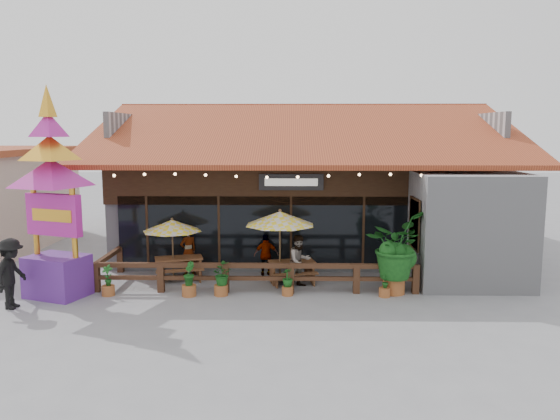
{
  "coord_description": "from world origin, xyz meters",
  "views": [
    {
      "loc": [
        -0.51,
        -16.71,
        4.89
      ],
      "look_at": [
        -0.87,
        1.5,
        2.28
      ],
      "focal_mm": 35.0,
      "sensor_mm": 36.0,
      "label": 1
    }
  ],
  "objects_px": {
    "thai_sign_tower": "(52,179)",
    "umbrella_right": "(280,219)",
    "picnic_table_right": "(292,268)",
    "umbrella_left": "(172,226)",
    "pedestrian": "(11,274)",
    "tropical_plant": "(395,247)",
    "picnic_table_left": "(179,264)"
  },
  "relations": [
    {
      "from": "picnic_table_right",
      "to": "thai_sign_tower",
      "type": "height_order",
      "value": "thai_sign_tower"
    },
    {
      "from": "umbrella_right",
      "to": "thai_sign_tower",
      "type": "relative_size",
      "value": 0.44
    },
    {
      "from": "pedestrian",
      "to": "picnic_table_left",
      "type": "bearing_deg",
      "value": -50.83
    },
    {
      "from": "umbrella_left",
      "to": "picnic_table_right",
      "type": "relative_size",
      "value": 1.22
    },
    {
      "from": "umbrella_right",
      "to": "picnic_table_right",
      "type": "relative_size",
      "value": 1.73
    },
    {
      "from": "umbrella_right",
      "to": "picnic_table_left",
      "type": "height_order",
      "value": "umbrella_right"
    },
    {
      "from": "tropical_plant",
      "to": "pedestrian",
      "type": "xyz_separation_m",
      "value": [
        -10.92,
        -1.61,
        -0.45
      ]
    },
    {
      "from": "tropical_plant",
      "to": "thai_sign_tower",
      "type": "bearing_deg",
      "value": -177.37
    },
    {
      "from": "umbrella_right",
      "to": "tropical_plant",
      "type": "xyz_separation_m",
      "value": [
        3.49,
        -1.08,
        -0.69
      ]
    },
    {
      "from": "umbrella_left",
      "to": "picnic_table_left",
      "type": "bearing_deg",
      "value": 26.01
    },
    {
      "from": "thai_sign_tower",
      "to": "umbrella_right",
      "type": "bearing_deg",
      "value": 13.14
    },
    {
      "from": "umbrella_left",
      "to": "thai_sign_tower",
      "type": "distance_m",
      "value": 4.0
    },
    {
      "from": "pedestrian",
      "to": "umbrella_left",
      "type": "bearing_deg",
      "value": -50.37
    },
    {
      "from": "umbrella_left",
      "to": "thai_sign_tower",
      "type": "height_order",
      "value": "thai_sign_tower"
    },
    {
      "from": "picnic_table_left",
      "to": "tropical_plant",
      "type": "xyz_separation_m",
      "value": [
        6.88,
        -1.51,
        0.94
      ]
    },
    {
      "from": "umbrella_left",
      "to": "umbrella_right",
      "type": "xyz_separation_m",
      "value": [
        3.56,
        -0.34,
        0.31
      ]
    },
    {
      "from": "picnic_table_right",
      "to": "pedestrian",
      "type": "relative_size",
      "value": 0.87
    },
    {
      "from": "umbrella_right",
      "to": "thai_sign_tower",
      "type": "distance_m",
      "value": 6.96
    },
    {
      "from": "picnic_table_left",
      "to": "pedestrian",
      "type": "relative_size",
      "value": 0.93
    },
    {
      "from": "umbrella_right",
      "to": "picnic_table_right",
      "type": "xyz_separation_m",
      "value": [
        0.39,
        0.1,
        -1.65
      ]
    },
    {
      "from": "umbrella_left",
      "to": "picnic_table_left",
      "type": "distance_m",
      "value": 1.34
    },
    {
      "from": "picnic_table_left",
      "to": "picnic_table_right",
      "type": "bearing_deg",
      "value": -4.89
    },
    {
      "from": "picnic_table_left",
      "to": "umbrella_right",
      "type": "bearing_deg",
      "value": -7.14
    },
    {
      "from": "thai_sign_tower",
      "to": "tropical_plant",
      "type": "xyz_separation_m",
      "value": [
        10.13,
        0.47,
        -2.1
      ]
    },
    {
      "from": "umbrella_right",
      "to": "picnic_table_right",
      "type": "distance_m",
      "value": 1.7
    },
    {
      "from": "umbrella_right",
      "to": "picnic_table_left",
      "type": "distance_m",
      "value": 3.79
    },
    {
      "from": "picnic_table_left",
      "to": "tropical_plant",
      "type": "relative_size",
      "value": 0.73
    },
    {
      "from": "umbrella_right",
      "to": "picnic_table_right",
      "type": "height_order",
      "value": "umbrella_right"
    },
    {
      "from": "umbrella_left",
      "to": "thai_sign_tower",
      "type": "relative_size",
      "value": 0.31
    },
    {
      "from": "umbrella_left",
      "to": "umbrella_right",
      "type": "bearing_deg",
      "value": -5.45
    },
    {
      "from": "picnic_table_left",
      "to": "thai_sign_tower",
      "type": "bearing_deg",
      "value": -148.71
    },
    {
      "from": "thai_sign_tower",
      "to": "pedestrian",
      "type": "xyz_separation_m",
      "value": [
        -0.79,
        -1.14,
        -2.55
      ]
    }
  ]
}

